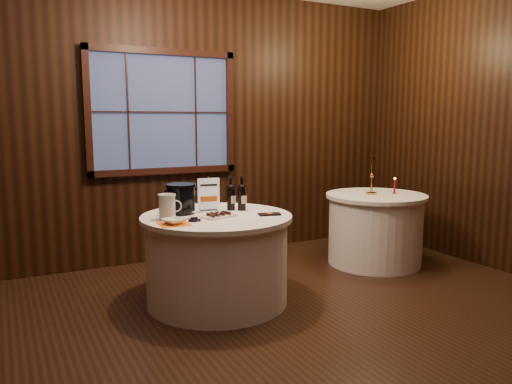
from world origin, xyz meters
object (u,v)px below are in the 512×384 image
port_bottle_right (242,195)px  red_candle (395,187)px  main_table (217,259)px  ice_bucket (181,198)px  brass_candlestick (372,181)px  cracker_bowl (174,221)px  side_table (375,229)px  sign_stand (209,200)px  grape_bunch (194,219)px  chocolate_plate (218,215)px  port_bottle_left (231,195)px  chocolate_box (269,214)px  glass_pitcher (167,207)px

port_bottle_right → red_candle: port_bottle_right is taller
main_table → port_bottle_right: bearing=19.5°
ice_bucket → brass_candlestick: 2.21m
brass_candlestick → red_candle: 0.26m
cracker_bowl → side_table: bearing=11.5°
sign_stand → ice_bucket: (-0.24, 0.02, 0.03)m
cracker_bowl → brass_candlestick: 2.45m
side_table → cracker_bowl: 2.52m
main_table → grape_bunch: 0.51m
chocolate_plate → sign_stand: bearing=85.3°
port_bottle_left → brass_candlestick: size_ratio=0.76×
ice_bucket → grape_bunch: ice_bucket is taller
chocolate_plate → red_candle: bearing=8.1°
port_bottle_left → cracker_bowl: (-0.64, -0.35, -0.11)m
chocolate_box → port_bottle_left: bearing=131.8°
glass_pitcher → brass_candlestick: (2.38, 0.31, 0.04)m
cracker_bowl → brass_candlestick: (2.39, 0.52, 0.12)m
glass_pitcher → cracker_bowl: 0.22m
main_table → ice_bucket: ice_bucket is taller
port_bottle_left → cracker_bowl: 0.74m
grape_bunch → glass_pitcher: 0.25m
side_table → port_bottle_left: size_ratio=3.53×
side_table → chocolate_box: bearing=-162.3°
glass_pitcher → ice_bucket: bearing=60.8°
chocolate_plate → chocolate_box: bearing=-15.6°
glass_pitcher → red_candle: bearing=21.1°
brass_candlestick → port_bottle_left: bearing=-174.5°
main_table → red_candle: red_candle is taller
red_candle → brass_candlestick: bearing=155.6°
ice_bucket → chocolate_box: ice_bucket is taller
red_candle → port_bottle_left: bearing=-178.1°
side_table → ice_bucket: ice_bucket is taller
main_table → port_bottle_right: 0.60m
side_table → grape_bunch: bearing=-168.3°
main_table → red_candle: size_ratio=7.10×
ice_bucket → cracker_bowl: (-0.19, -0.38, -0.11)m
grape_bunch → glass_pitcher: glass_pitcher is taller
side_table → port_bottle_right: (-1.71, -0.20, 0.52)m
ice_bucket → glass_pitcher: ice_bucket is taller
grape_bunch → brass_candlestick: size_ratio=0.39×
cracker_bowl → red_candle: 2.66m
port_bottle_left → red_candle: port_bottle_left is taller
main_table → sign_stand: 0.51m
port_bottle_left → red_candle: (1.98, 0.06, -0.06)m
ice_bucket → cracker_bowl: ice_bucket is taller
side_table → grape_bunch: grape_bunch is taller
port_bottle_left → grape_bunch: bearing=-159.7°
side_table → chocolate_box: 1.73m
port_bottle_right → chocolate_plate: bearing=-153.9°
port_bottle_left → ice_bucket: 0.45m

